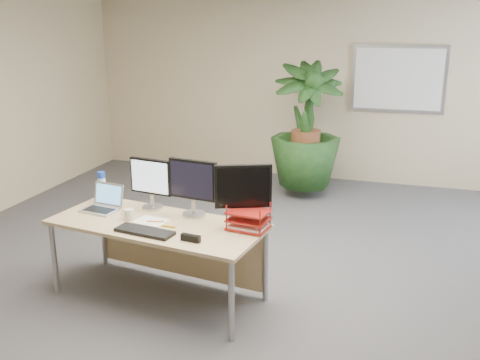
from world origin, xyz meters
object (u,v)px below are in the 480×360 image
(desk, at_px, (164,234))
(laptop, at_px, (104,203))
(monitor_right, at_px, (193,184))
(floor_plant, at_px, (305,143))
(monitor_left, at_px, (151,180))

(desk, xyz_separation_m, laptop, (-0.62, 0.06, 0.20))
(monitor_right, xyz_separation_m, laptop, (-0.84, -0.10, -0.23))
(desk, height_order, laptop, laptop)
(floor_plant, distance_m, monitor_left, 3.01)
(desk, height_order, monitor_left, monitor_left)
(desk, relative_size, monitor_left, 4.14)
(desk, xyz_separation_m, monitor_right, (0.22, 0.16, 0.44))
(monitor_left, distance_m, laptop, 0.48)
(monitor_right, bearing_deg, laptop, -173.45)
(desk, height_order, monitor_right, monitor_right)
(monitor_left, relative_size, monitor_right, 0.92)
(floor_plant, relative_size, laptop, 4.33)
(monitor_right, relative_size, laptop, 1.45)
(floor_plant, bearing_deg, laptop, -112.85)
(laptop, bearing_deg, floor_plant, 67.15)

